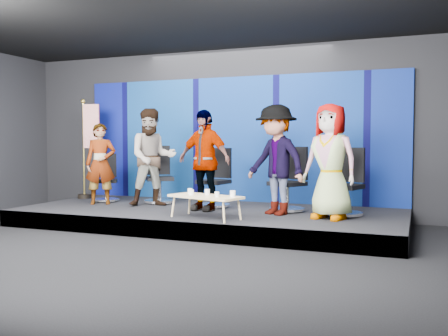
{
  "coord_description": "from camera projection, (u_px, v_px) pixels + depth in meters",
  "views": [
    {
      "loc": [
        3.61,
        -5.92,
        1.54
      ],
      "look_at": [
        0.35,
        2.4,
        1.07
      ],
      "focal_mm": 40.0,
      "sensor_mm": 36.0,
      "label": 1
    }
  ],
  "objects": [
    {
      "name": "chair_d",
      "position": [
        289.0,
        190.0,
        8.94
      ],
      "size": [
        0.88,
        0.88,
        1.16
      ],
      "rotation": [
        0.0,
        0.0,
        -0.48
      ],
      "color": "silver",
      "rests_on": "riser"
    },
    {
      "name": "room_walls",
      "position": [
        136.0,
        77.0,
        6.77
      ],
      "size": [
        10.02,
        8.02,
        3.51
      ],
      "color": "black",
      "rests_on": "ground"
    },
    {
      "name": "panelist_d",
      "position": [
        276.0,
        160.0,
        8.49
      ],
      "size": [
        1.4,
        1.18,
        1.87
      ],
      "primitive_type": "imported",
      "rotation": [
        0.0,
        0.0,
        -0.48
      ],
      "color": "black",
      "rests_on": "riser"
    },
    {
      "name": "flag_stand",
      "position": [
        88.0,
        146.0,
        10.92
      ],
      "size": [
        0.49,
        0.29,
        2.18
      ],
      "rotation": [
        0.0,
        0.0,
        0.32
      ],
      "color": "black",
      "rests_on": "riser"
    },
    {
      "name": "mug_d",
      "position": [
        217.0,
        194.0,
        7.84
      ],
      "size": [
        0.07,
        0.07,
        0.09
      ],
      "primitive_type": "cylinder",
      "color": "silver",
      "rests_on": "coffee_table"
    },
    {
      "name": "mug_e",
      "position": [
        233.0,
        194.0,
        7.86
      ],
      "size": [
        0.09,
        0.09,
        0.1
      ],
      "primitive_type": "cylinder",
      "color": "silver",
      "rests_on": "coffee_table"
    },
    {
      "name": "ground",
      "position": [
        137.0,
        253.0,
        6.9
      ],
      "size": [
        10.0,
        10.0,
        0.0
      ],
      "primitive_type": "plane",
      "color": "black",
      "rests_on": "ground"
    },
    {
      "name": "panelist_a",
      "position": [
        101.0,
        164.0,
        9.92
      ],
      "size": [
        0.7,
        0.63,
        1.61
      ],
      "primitive_type": "imported",
      "rotation": [
        0.0,
        0.0,
        0.53
      ],
      "color": "black",
      "rests_on": "riser"
    },
    {
      "name": "riser",
      "position": [
        208.0,
        217.0,
        9.22
      ],
      "size": [
        7.0,
        3.0,
        0.3
      ],
      "primitive_type": "cube",
      "color": "black",
      "rests_on": "ground"
    },
    {
      "name": "mug_a",
      "position": [
        190.0,
        191.0,
        8.34
      ],
      "size": [
        0.08,
        0.08,
        0.09
      ],
      "primitive_type": "cylinder",
      "color": "silver",
      "rests_on": "coffee_table"
    },
    {
      "name": "mug_c",
      "position": [
        207.0,
        192.0,
        8.17
      ],
      "size": [
        0.08,
        0.08,
        0.09
      ],
      "primitive_type": "cylinder",
      "color": "silver",
      "rests_on": "coffee_table"
    },
    {
      "name": "coffee_table",
      "position": [
        206.0,
        197.0,
        8.08
      ],
      "size": [
        1.32,
        0.84,
        0.38
      ],
      "rotation": [
        0.0,
        0.0,
        -0.29
      ],
      "color": "tan",
      "rests_on": "riser"
    },
    {
      "name": "chair_c",
      "position": [
        215.0,
        188.0,
        9.51
      ],
      "size": [
        0.74,
        0.74,
        1.13
      ],
      "rotation": [
        0.0,
        0.0,
        -0.19
      ],
      "color": "silver",
      "rests_on": "riser"
    },
    {
      "name": "mug_b",
      "position": [
        191.0,
        192.0,
        8.11
      ],
      "size": [
        0.08,
        0.08,
        0.09
      ],
      "primitive_type": "cylinder",
      "color": "silver",
      "rests_on": "coffee_table"
    },
    {
      "name": "backdrop",
      "position": [
        235.0,
        139.0,
        10.49
      ],
      "size": [
        7.0,
        0.08,
        2.6
      ],
      "primitive_type": "cube",
      "color": "#090866",
      "rests_on": "riser"
    },
    {
      "name": "chair_a",
      "position": [
        106.0,
        186.0,
        10.45
      ],
      "size": [
        0.77,
        0.77,
        1.0
      ],
      "rotation": [
        0.0,
        0.0,
        0.53
      ],
      "color": "silver",
      "rests_on": "riser"
    },
    {
      "name": "panelist_c",
      "position": [
        204.0,
        160.0,
        9.02
      ],
      "size": [
        1.13,
        0.64,
        1.83
      ],
      "primitive_type": "imported",
      "rotation": [
        0.0,
        0.0,
        -0.19
      ],
      "color": "black",
      "rests_on": "riser"
    },
    {
      "name": "panelist_e",
      "position": [
        330.0,
        161.0,
        8.01
      ],
      "size": [
        1.04,
        0.84,
        1.86
      ],
      "primitive_type": "imported",
      "rotation": [
        0.0,
        0.0,
        -0.3
      ],
      "color": "black",
      "rests_on": "riser"
    },
    {
      "name": "chair_b",
      "position": [
        159.0,
        184.0,
        10.15
      ],
      "size": [
        0.91,
        0.91,
        1.17
      ],
      "rotation": [
        0.0,
        0.0,
        0.6
      ],
      "color": "silver",
      "rests_on": "riser"
    },
    {
      "name": "panelist_b",
      "position": [
        152.0,
        157.0,
        9.62
      ],
      "size": [
        1.16,
        1.11,
        1.89
      ],
      "primitive_type": "imported",
      "rotation": [
        0.0,
        0.0,
        0.6
      ],
      "color": "black",
      "rests_on": "riser"
    },
    {
      "name": "chair_e",
      "position": [
        346.0,
        193.0,
        8.42
      ],
      "size": [
        0.81,
        0.81,
        1.15
      ],
      "rotation": [
        0.0,
        0.0,
        -0.3
      ],
      "color": "silver",
      "rests_on": "riser"
    }
  ]
}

